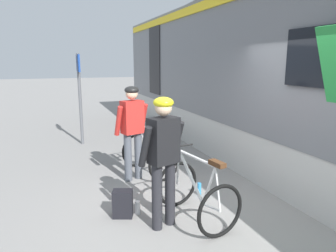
{
  "coord_description": "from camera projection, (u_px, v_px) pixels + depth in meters",
  "views": [
    {
      "loc": [
        -2.05,
        -3.58,
        2.2
      ],
      "look_at": [
        -0.11,
        1.56,
        1.05
      ],
      "focal_mm": 33.23,
      "sensor_mm": 36.0,
      "label": 1
    }
  ],
  "objects": [
    {
      "name": "ground_plane",
      "position": [
        214.0,
        218.0,
        4.44
      ],
      "size": [
        80.0,
        80.0,
        0.0
      ],
      "primitive_type": "plane",
      "color": "gray"
    },
    {
      "name": "cyclist_near_in_dark",
      "position": [
        163.0,
        151.0,
        4.02
      ],
      "size": [
        0.66,
        0.43,
        1.76
      ],
      "color": "#232328",
      "rests_on": "ground"
    },
    {
      "name": "cyclist_far_in_red",
      "position": [
        132.0,
        125.0,
        5.69
      ],
      "size": [
        0.66,
        0.41,
        1.76
      ],
      "color": "#4C515B",
      "rests_on": "ground"
    },
    {
      "name": "bicycle_near_white",
      "position": [
        197.0,
        193.0,
        4.31
      ],
      "size": [
        0.88,
        1.17,
        0.99
      ],
      "color": "black",
      "rests_on": "ground"
    },
    {
      "name": "bicycle_far_silver",
      "position": [
        150.0,
        154.0,
        6.14
      ],
      "size": [
        0.96,
        1.22,
        0.99
      ],
      "color": "black",
      "rests_on": "ground"
    },
    {
      "name": "backpack_on_platform",
      "position": [
        123.0,
        204.0,
        4.44
      ],
      "size": [
        0.33,
        0.27,
        0.4
      ],
      "primitive_type": "cube",
      "rotation": [
        0.0,
        0.0,
        -0.36
      ],
      "color": "black",
      "rests_on": "ground"
    },
    {
      "name": "water_bottle_near_the_bikes",
      "position": [
        199.0,
        189.0,
        5.19
      ],
      "size": [
        0.06,
        0.06,
        0.21
      ],
      "primitive_type": "cylinder",
      "color": "#338CCC",
      "rests_on": "ground"
    },
    {
      "name": "water_bottle_by_the_backpack",
      "position": [
        138.0,
        207.0,
        4.55
      ],
      "size": [
        0.08,
        0.08,
        0.19
      ],
      "primitive_type": "cylinder",
      "color": "silver",
      "rests_on": "ground"
    },
    {
      "name": "platform_sign_post",
      "position": [
        79.0,
        84.0,
        8.11
      ],
      "size": [
        0.08,
        0.7,
        2.4
      ],
      "color": "#595B60",
      "rests_on": "ground"
    }
  ]
}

